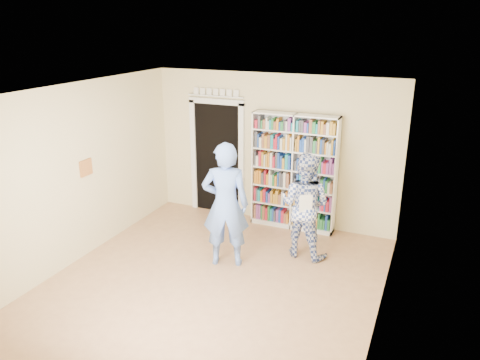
{
  "coord_description": "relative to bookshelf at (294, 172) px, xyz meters",
  "views": [
    {
      "loc": [
        2.65,
        -5.15,
        3.54
      ],
      "look_at": [
        0.04,
        0.9,
        1.29
      ],
      "focal_mm": 35.0,
      "sensor_mm": 36.0,
      "label": 1
    }
  ],
  "objects": [
    {
      "name": "wall_back",
      "position": [
        -0.45,
        0.16,
        0.31
      ],
      "size": [
        4.5,
        0.0,
        4.5
      ],
      "primitive_type": "plane",
      "rotation": [
        1.57,
        0.0,
        0.0
      ],
      "color": "beige",
      "rests_on": "floor"
    },
    {
      "name": "bookshelf",
      "position": [
        0.0,
        0.0,
        0.0
      ],
      "size": [
        1.5,
        0.28,
        2.06
      ],
      "rotation": [
        0.0,
        0.0,
        0.32
      ],
      "color": "white",
      "rests_on": "floor"
    },
    {
      "name": "floor",
      "position": [
        -0.45,
        -2.34,
        -1.04
      ],
      "size": [
        5.0,
        5.0,
        0.0
      ],
      "primitive_type": "plane",
      "color": "#A06F4D",
      "rests_on": "ground"
    },
    {
      "name": "wall_left",
      "position": [
        -2.7,
        -2.34,
        0.31
      ],
      "size": [
        0.0,
        5.0,
        5.0
      ],
      "primitive_type": "plane",
      "rotation": [
        1.57,
        0.0,
        1.57
      ],
      "color": "beige",
      "rests_on": "floor"
    },
    {
      "name": "doorway",
      "position": [
        -1.55,
        0.13,
        0.14
      ],
      "size": [
        1.1,
        0.08,
        2.43
      ],
      "color": "black",
      "rests_on": "floor"
    },
    {
      "name": "man_plaid",
      "position": [
        0.47,
        -0.95,
        -0.2
      ],
      "size": [
        0.9,
        0.75,
        1.68
      ],
      "primitive_type": "imported",
      "rotation": [
        0.0,
        0.0,
        2.99
      ],
      "color": "navy",
      "rests_on": "floor"
    },
    {
      "name": "wall_art",
      "position": [
        -2.68,
        -2.14,
        0.36
      ],
      "size": [
        0.03,
        0.25,
        0.25
      ],
      "primitive_type": "cube",
      "color": "brown",
      "rests_on": "wall_left"
    },
    {
      "name": "man_blue",
      "position": [
        -0.53,
        -1.69,
        -0.08
      ],
      "size": [
        0.81,
        0.67,
        1.91
      ],
      "primitive_type": "imported",
      "rotation": [
        0.0,
        0.0,
        3.49
      ],
      "color": "#658BE1",
      "rests_on": "floor"
    },
    {
      "name": "paper_sheet",
      "position": [
        0.55,
        -1.2,
        -0.08
      ],
      "size": [
        0.18,
        0.11,
        0.29
      ],
      "primitive_type": "cube",
      "rotation": [
        0.0,
        0.0,
        0.55
      ],
      "color": "white",
      "rests_on": "man_plaid"
    },
    {
      "name": "ceiling",
      "position": [
        -0.45,
        -2.34,
        1.66
      ],
      "size": [
        5.0,
        5.0,
        0.0
      ],
      "primitive_type": "plane",
      "rotation": [
        3.14,
        0.0,
        0.0
      ],
      "color": "white",
      "rests_on": "wall_back"
    },
    {
      "name": "wall_right",
      "position": [
        1.8,
        -2.34,
        0.31
      ],
      "size": [
        0.0,
        5.0,
        5.0
      ],
      "primitive_type": "plane",
      "rotation": [
        1.57,
        0.0,
        -1.57
      ],
      "color": "beige",
      "rests_on": "floor"
    }
  ]
}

